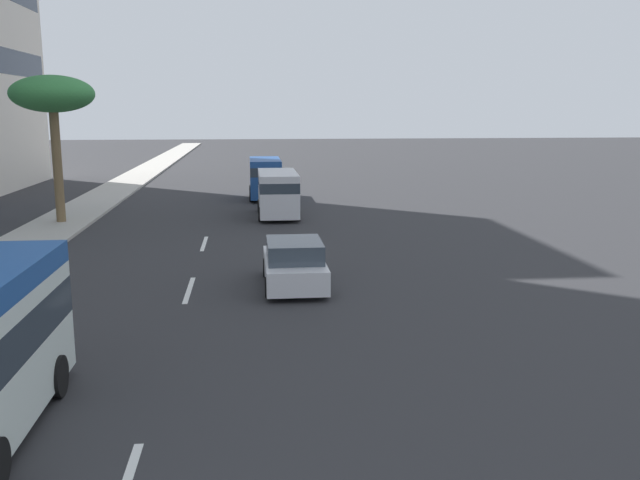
# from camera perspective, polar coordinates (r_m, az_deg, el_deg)

# --- Properties ---
(ground_plane) EXTENTS (198.00, 198.00, 0.00)m
(ground_plane) POSITION_cam_1_polar(r_m,az_deg,el_deg) (35.44, -9.08, 1.59)
(ground_plane) COLOR #2D2D30
(sidewalk_right) EXTENTS (162.00, 3.05, 0.15)m
(sidewalk_right) POSITION_cam_1_polar(r_m,az_deg,el_deg) (36.60, -20.78, 1.43)
(sidewalk_right) COLOR #B2ADA3
(sidewalk_right) RESTS_ON ground_plane
(lane_stripe_mid) EXTENTS (3.20, 0.16, 0.01)m
(lane_stripe_mid) POSITION_cam_1_polar(r_m,az_deg,el_deg) (22.04, -10.92, -4.13)
(lane_stripe_mid) COLOR silver
(lane_stripe_mid) RESTS_ON ground_plane
(lane_stripe_far) EXTENTS (3.20, 0.16, 0.01)m
(lane_stripe_far) POSITION_cam_1_polar(r_m,az_deg,el_deg) (29.46, -9.69, -0.30)
(lane_stripe_far) COLOR silver
(lane_stripe_far) RESTS_ON ground_plane
(van_second) EXTENTS (5.04, 2.06, 2.55)m
(van_second) POSITION_cam_1_polar(r_m,az_deg,el_deg) (43.85, -4.62, 5.37)
(van_second) COLOR #1E478C
(van_second) RESTS_ON ground_plane
(van_third) EXTENTS (5.27, 2.15, 2.38)m
(van_third) POSITION_cam_1_polar(r_m,az_deg,el_deg) (36.40, -3.56, 4.12)
(van_third) COLOR silver
(van_third) RESTS_ON ground_plane
(car_fourth) EXTENTS (4.25, 1.95, 1.53)m
(car_fourth) POSITION_cam_1_polar(r_m,az_deg,el_deg) (21.95, -2.18, -2.05)
(car_fourth) COLOR silver
(car_fourth) RESTS_ON ground_plane
(palm_tree) EXTENTS (3.97, 3.97, 7.13)m
(palm_tree) POSITION_cam_1_polar(r_m,az_deg,el_deg) (35.88, -21.53, 11.13)
(palm_tree) COLOR brown
(palm_tree) RESTS_ON sidewalk_right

